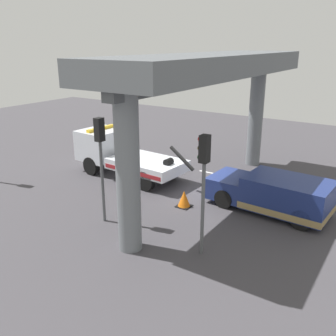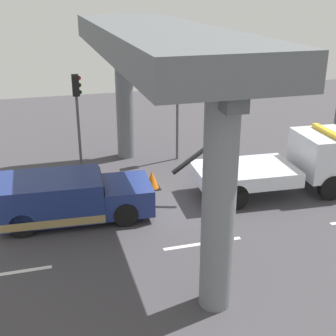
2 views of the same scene
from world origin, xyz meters
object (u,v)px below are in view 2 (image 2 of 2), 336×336
traffic_cone_orange (152,180)px  traffic_light_near (77,101)px  towed_van_green (68,198)px  traffic_light_far (178,94)px  tow_truck_white (291,163)px

traffic_cone_orange → traffic_light_near: bearing=129.8°
towed_van_green → traffic_cone_orange: 3.87m
traffic_light_far → tow_truck_white: bearing=-56.3°
tow_truck_white → towed_van_green: tow_truck_white is taller
towed_van_green → traffic_light_near: (0.94, 4.72, 2.29)m
traffic_light_far → traffic_cone_orange: bearing=-123.8°
tow_truck_white → traffic_light_far: (-3.19, 4.77, 1.91)m
traffic_light_far → traffic_cone_orange: 4.53m
towed_van_green → traffic_light_far: bearing=41.0°
towed_van_green → traffic_light_far: size_ratio=1.25×
towed_van_green → traffic_light_near: bearing=78.8°
tow_truck_white → towed_van_green: size_ratio=1.38×
traffic_light_near → traffic_cone_orange: size_ratio=5.65×
towed_van_green → traffic_cone_orange: size_ratio=7.12×
tow_truck_white → traffic_cone_orange: (-5.19, 1.78, -0.85)m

